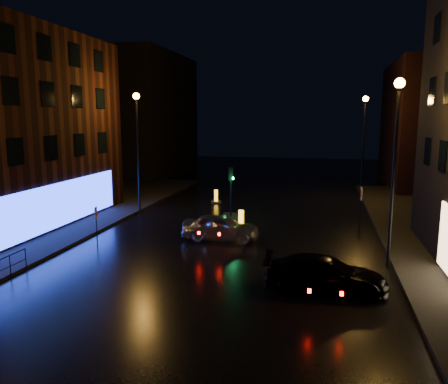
{
  "coord_description": "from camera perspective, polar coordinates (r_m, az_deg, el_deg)",
  "views": [
    {
      "loc": [
        4.75,
        -14.2,
        6.7
      ],
      "look_at": [
        -0.33,
        8.09,
        2.8
      ],
      "focal_mm": 35.0,
      "sensor_mm": 36.0,
      "label": 1
    }
  ],
  "objects": [
    {
      "name": "bollard_far",
      "position": [
        34.9,
        -1.04,
        -1.01
      ],
      "size": [
        1.07,
        1.35,
        1.04
      ],
      "rotation": [
        0.0,
        0.0,
        0.26
      ],
      "color": "black",
      "rests_on": "ground"
    },
    {
      "name": "silver_hatchback",
      "position": [
        24.22,
        -0.44,
        -4.62
      ],
      "size": [
        4.33,
        1.96,
        1.44
      ],
      "primitive_type": "imported",
      "rotation": [
        0.0,
        0.0,
        1.63
      ],
      "color": "#ADAEB5",
      "rests_on": "ground"
    },
    {
      "name": "ground",
      "position": [
        16.41,
        -5.33,
        -14.46
      ],
      "size": [
        120.0,
        120.0,
        0.0
      ],
      "primitive_type": "plane",
      "color": "black",
      "rests_on": "ground"
    },
    {
      "name": "bollard_near",
      "position": [
        27.13,
        2.25,
        -4.12
      ],
      "size": [
        1.1,
        1.39,
        1.07
      ],
      "rotation": [
        0.0,
        0.0,
        -0.26
      ],
      "color": "black",
      "rests_on": "ground"
    },
    {
      "name": "road_sign_right",
      "position": [
        28.53,
        17.46,
        -0.61
      ],
      "size": [
        0.1,
        0.59,
        2.44
      ],
      "rotation": [
        0.0,
        0.0,
        3.2
      ],
      "color": "black",
      "rests_on": "ground"
    },
    {
      "name": "street_lamp_lfar",
      "position": [
        30.89,
        -11.24,
        7.38
      ],
      "size": [
        0.44,
        0.44,
        8.37
      ],
      "color": "black",
      "rests_on": "ground"
    },
    {
      "name": "traffic_signal",
      "position": [
        29.48,
        0.91,
        -2.46
      ],
      "size": [
        1.4,
        2.4,
        3.45
      ],
      "color": "black",
      "rests_on": "ground"
    },
    {
      "name": "pavement_left",
      "position": [
        29.81,
        -26.68,
        -4.21
      ],
      "size": [
        12.0,
        44.0,
        0.15
      ],
      "primitive_type": "cube",
      "color": "black",
      "rests_on": "ground"
    },
    {
      "name": "street_lamp_rnear",
      "position": [
        20.46,
        21.5,
        5.82
      ],
      "size": [
        0.44,
        0.44,
        8.37
      ],
      "color": "black",
      "rests_on": "ground"
    },
    {
      "name": "road_sign_left",
      "position": [
        24.23,
        -16.37,
        -3.09
      ],
      "size": [
        0.2,
        0.48,
        2.02
      ],
      "rotation": [
        0.0,
        0.0,
        0.32
      ],
      "color": "black",
      "rests_on": "ground"
    },
    {
      "name": "street_lamp_rfar",
      "position": [
        36.35,
        17.8,
        7.42
      ],
      "size": [
        0.44,
        0.44,
        8.37
      ],
      "color": "black",
      "rests_on": "ground"
    },
    {
      "name": "building_far_right",
      "position": [
        47.33,
        25.61,
        7.89
      ],
      "size": [
        8.0,
        14.0,
        12.0
      ],
      "primitive_type": "cube",
      "color": "black",
      "rests_on": "ground"
    },
    {
      "name": "building_far_left",
      "position": [
        53.4,
        -10.18,
        9.85
      ],
      "size": [
        8.0,
        16.0,
        14.0
      ],
      "primitive_type": "cube",
      "color": "black",
      "rests_on": "ground"
    },
    {
      "name": "dark_sedan",
      "position": [
        17.7,
        13.06,
        -10.42
      ],
      "size": [
        4.85,
        2.17,
        1.38
      ],
      "primitive_type": "imported",
      "rotation": [
        0.0,
        0.0,
        1.62
      ],
      "color": "black",
      "rests_on": "ground"
    }
  ]
}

